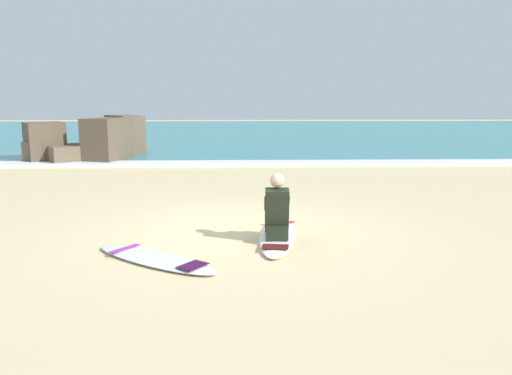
% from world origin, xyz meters
% --- Properties ---
extents(ground_plane, '(80.00, 80.00, 0.00)m').
position_xyz_m(ground_plane, '(0.00, 0.00, 0.00)').
color(ground_plane, beige).
extents(sea, '(80.00, 28.00, 0.10)m').
position_xyz_m(sea, '(0.00, 21.65, 0.05)').
color(sea, teal).
rests_on(sea, ground).
extents(breaking_foam, '(80.00, 0.90, 0.11)m').
position_xyz_m(breaking_foam, '(0.00, 7.95, 0.06)').
color(breaking_foam, white).
rests_on(breaking_foam, ground).
extents(surfboard_main, '(0.82, 2.45, 0.08)m').
position_xyz_m(surfboard_main, '(0.60, -0.33, 0.04)').
color(surfboard_main, white).
rests_on(surfboard_main, ground).
extents(surfer_seated, '(0.39, 0.71, 0.95)m').
position_xyz_m(surfer_seated, '(0.56, -0.57, 0.44)').
color(surfer_seated, black).
rests_on(surfer_seated, surfboard_main).
extents(surfboard_spare_near, '(1.95, 1.65, 0.08)m').
position_xyz_m(surfboard_spare_near, '(-1.08, -1.45, 0.04)').
color(surfboard_spare_near, silver).
rests_on(surfboard_spare_near, ground).
extents(rock_outcrop_distant, '(3.75, 4.06, 1.45)m').
position_xyz_m(rock_outcrop_distant, '(-4.96, 9.34, 0.62)').
color(rock_outcrop_distant, brown).
rests_on(rock_outcrop_distant, ground).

